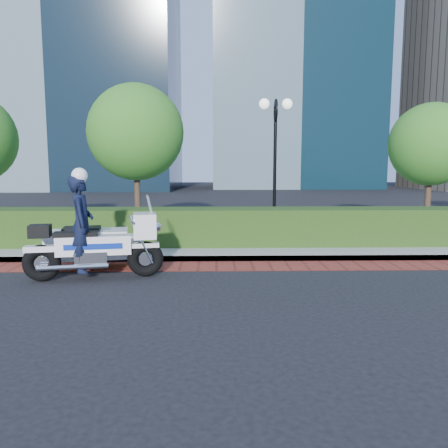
{
  "coord_description": "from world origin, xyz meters",
  "views": [
    {
      "loc": [
        -0.88,
        -8.4,
        2.27
      ],
      "look_at": [
        -0.66,
        1.43,
        1.0
      ],
      "focal_mm": 35.0,
      "sensor_mm": 36.0,
      "label": 1
    }
  ],
  "objects_px": {
    "tree_b": "(136,133)",
    "tree_c": "(431,145)",
    "lamppost": "(275,145)",
    "police_motorcycle": "(90,239)"
  },
  "relations": [
    {
      "from": "tree_b",
      "to": "tree_c",
      "type": "height_order",
      "value": "tree_b"
    },
    {
      "from": "tree_c",
      "to": "tree_b",
      "type": "bearing_deg",
      "value": 180.0
    },
    {
      "from": "lamppost",
      "to": "police_motorcycle",
      "type": "relative_size",
      "value": 1.51
    },
    {
      "from": "lamppost",
      "to": "police_motorcycle",
      "type": "distance_m",
      "value": 6.68
    },
    {
      "from": "lamppost",
      "to": "police_motorcycle",
      "type": "xyz_separation_m",
      "value": [
        -4.52,
        -4.41,
        -2.18
      ]
    },
    {
      "from": "police_motorcycle",
      "to": "tree_c",
      "type": "bearing_deg",
      "value": 19.44
    },
    {
      "from": "tree_b",
      "to": "tree_c",
      "type": "distance_m",
      "value": 10.01
    },
    {
      "from": "tree_c",
      "to": "police_motorcycle",
      "type": "xyz_separation_m",
      "value": [
        -10.02,
        -5.71,
        -2.27
      ]
    },
    {
      "from": "tree_b",
      "to": "tree_c",
      "type": "relative_size",
      "value": 1.14
    },
    {
      "from": "tree_b",
      "to": "tree_c",
      "type": "bearing_deg",
      "value": -0.0
    }
  ]
}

